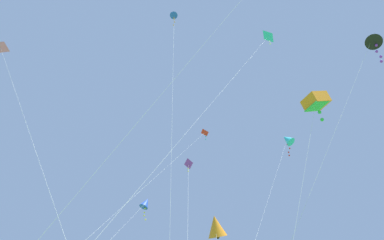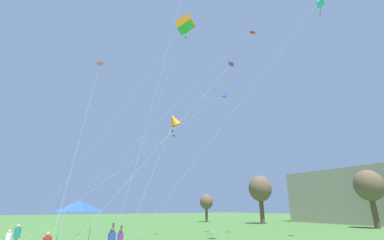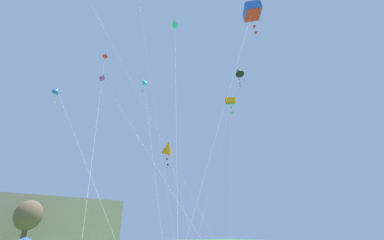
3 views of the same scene
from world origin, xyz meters
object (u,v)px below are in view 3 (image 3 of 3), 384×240
at_px(kite_purple_delta_2, 103,81).
at_px(kite_orange_diamond_10, 168,148).
at_px(kite_cyan_delta_9, 175,26).
at_px(kite_red_delta_1, 105,58).
at_px(kite_black_diamond_8, 239,72).
at_px(kite_orange_box_0, 231,101).
at_px(kite_blue_diamond_4, 57,90).
at_px(kite_cyan_diamond_6, 144,82).
at_px(kite_blue_box_7, 252,12).

distance_m(kite_purple_delta_2, kite_orange_diamond_10, 12.53).
bearing_deg(kite_cyan_delta_9, kite_red_delta_1, 137.18).
relative_size(kite_red_delta_1, kite_purple_delta_2, 1.27).
bearing_deg(kite_black_diamond_8, kite_orange_box_0, -151.17).
bearing_deg(kite_orange_diamond_10, kite_orange_box_0, -21.41).
bearing_deg(kite_blue_diamond_4, kite_orange_box_0, -47.39).
relative_size(kite_red_delta_1, kite_blue_diamond_4, 1.17).
height_order(kite_red_delta_1, kite_purple_delta_2, kite_red_delta_1).
distance_m(kite_cyan_diamond_6, kite_black_diamond_8, 15.69).
relative_size(kite_orange_box_0, kite_blue_box_7, 0.66).
xyz_separation_m(kite_cyan_delta_9, kite_orange_diamond_10, (-3.95, -5.61, -18.15)).
bearing_deg(kite_black_diamond_8, kite_cyan_delta_9, 135.53).
height_order(kite_blue_box_7, kite_orange_diamond_10, kite_blue_box_7).
height_order(kite_blue_box_7, kite_black_diamond_8, kite_blue_box_7).
height_order(kite_red_delta_1, kite_orange_diamond_10, kite_red_delta_1).
height_order(kite_cyan_diamond_6, kite_orange_diamond_10, kite_cyan_diamond_6).
xyz_separation_m(kite_black_diamond_8, kite_orange_diamond_10, (-9.24, -0.42, -10.77)).
xyz_separation_m(kite_red_delta_1, kite_blue_diamond_4, (-4.30, -0.79, -6.44)).
relative_size(kite_orange_box_0, kite_orange_diamond_10, 1.45).
relative_size(kite_cyan_diamond_6, kite_orange_diamond_10, 2.51).
bearing_deg(kite_cyan_diamond_6, kite_black_diamond_8, -73.19).
xyz_separation_m(kite_orange_box_0, kite_red_delta_1, (-7.23, 13.33, 9.15)).
distance_m(kite_blue_diamond_4, kite_cyan_delta_9, 15.89).
relative_size(kite_orange_box_0, kite_blue_diamond_4, 0.71).
distance_m(kite_red_delta_1, kite_purple_delta_2, 5.82).
height_order(kite_black_diamond_8, kite_cyan_delta_9, kite_cyan_delta_9).
height_order(kite_orange_box_0, kite_red_delta_1, kite_red_delta_1).
height_order(kite_blue_diamond_4, kite_blue_box_7, kite_blue_box_7).
bearing_deg(kite_orange_diamond_10, kite_cyan_diamond_6, 71.95).
relative_size(kite_blue_diamond_4, kite_cyan_delta_9, 0.73).
bearing_deg(kite_orange_box_0, kite_cyan_diamond_6, 90.31).
distance_m(kite_red_delta_1, kite_cyan_delta_9, 9.55).
height_order(kite_orange_box_0, kite_cyan_delta_9, kite_cyan_delta_9).
height_order(kite_orange_box_0, kite_black_diamond_8, kite_black_diamond_8).
bearing_deg(kite_orange_box_0, kite_blue_box_7, -93.07).
xyz_separation_m(kite_red_delta_1, kite_orange_diamond_10, (2.28, -11.38, -13.78)).
xyz_separation_m(kite_blue_diamond_4, kite_black_diamond_8, (15.82, -10.18, 3.42)).
bearing_deg(kite_blue_box_7, kite_black_diamond_8, 52.16).
bearing_deg(kite_purple_delta_2, kite_black_diamond_8, -33.46).
bearing_deg(kite_red_delta_1, kite_cyan_delta_9, -42.82).
bearing_deg(kite_red_delta_1, kite_orange_box_0, -61.51).
xyz_separation_m(kite_blue_diamond_4, kite_cyan_delta_9, (10.53, -4.98, 10.81)).
height_order(kite_cyan_diamond_6, kite_black_diamond_8, kite_cyan_diamond_6).
relative_size(kite_red_delta_1, kite_orange_diamond_10, 2.40).
distance_m(kite_orange_box_0, kite_blue_diamond_4, 17.25).
bearing_deg(kite_blue_diamond_4, kite_cyan_diamond_6, 20.70).
bearing_deg(kite_cyan_delta_9, kite_purple_delta_2, 157.58).
xyz_separation_m(kite_blue_diamond_4, kite_blue_box_7, (11.35, -15.93, 4.66)).
distance_m(kite_purple_delta_2, kite_blue_box_7, 16.08).
height_order(kite_purple_delta_2, kite_orange_diamond_10, kite_purple_delta_2).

